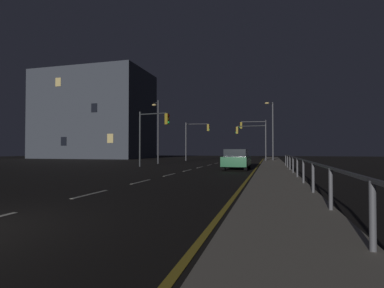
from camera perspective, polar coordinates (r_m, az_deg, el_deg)
ground_plane at (r=21.99m, az=-0.51°, el=-5.13°), size 112.00×112.00×0.00m
sidewalk_right at (r=21.18m, az=15.96°, el=-5.05°), size 2.35×77.00×0.14m
lane_markings_center at (r=25.37m, az=1.63°, el=-4.60°), size 0.14×50.00×0.01m
lane_edge_line at (r=26.20m, az=12.67°, el=-4.46°), size 0.14×53.00×0.01m
car at (r=22.52m, az=8.80°, el=-2.94°), size 1.85×4.41×1.57m
traffic_light_far_left at (r=39.20m, az=11.65°, el=1.81°), size 4.05×0.50×4.82m
traffic_light_far_center at (r=26.14m, az=-7.75°, el=3.16°), size 3.07×0.63×5.01m
traffic_light_near_right at (r=43.08m, az=12.23°, el=2.37°), size 3.83×0.72×5.76m
traffic_light_near_left at (r=40.74m, az=0.82°, el=2.01°), size 3.44×0.71×5.43m
street_lamp_across_street at (r=40.61m, az=15.43°, el=3.47°), size 1.11×1.43×7.85m
street_lamp_corner at (r=32.85m, az=-6.83°, el=3.63°), size 1.45×1.72×7.06m
barrier_fence at (r=14.30m, az=20.48°, el=-3.67°), size 0.09×25.27×0.98m
building_distant at (r=58.24m, az=-18.59°, el=5.30°), size 20.36×11.99×16.11m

